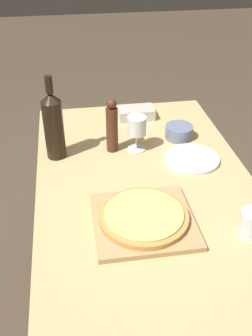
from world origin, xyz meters
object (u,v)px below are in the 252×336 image
wine_bottle (53,125)px  small_bowl (179,132)px  pizza (144,216)px  wine_glass (137,127)px  pepper_mill (112,127)px

wine_bottle → small_bowl: size_ratio=2.81×
pizza → small_bowl: (0.25, 0.51, -0.00)m
pizza → wine_glass: bearing=82.7°
small_bowl → pizza: bearing=-116.4°
wine_bottle → wine_glass: (0.32, -0.00, -0.04)m
pepper_mill → wine_glass: (0.10, -0.01, -0.00)m
wine_bottle → small_bowl: bearing=7.2°
wine_bottle → small_bowl: wine_bottle is taller
pepper_mill → small_bowl: 0.31m
pizza → pepper_mill: size_ratio=1.25×
small_bowl → wine_glass: bearing=-161.4°
pizza → wine_glass: size_ratio=1.93×
wine_bottle → pepper_mill: bearing=2.6°
wine_glass → wine_bottle: bearing=179.9°
wine_glass → small_bowl: size_ratio=1.24×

